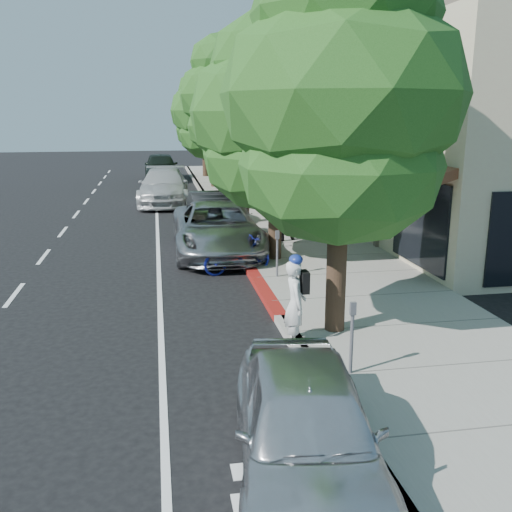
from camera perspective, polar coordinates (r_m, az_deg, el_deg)
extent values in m
plane|color=black|center=(13.50, 1.58, -5.09)|extent=(120.00, 120.00, 0.00)
cube|color=gray|center=(21.51, 3.36, 2.35)|extent=(4.60, 56.00, 0.15)
cube|color=#9E998E|center=(21.11, -2.74, 2.13)|extent=(0.30, 56.00, 0.15)
cube|color=maroon|center=(14.41, 0.79, -3.52)|extent=(0.32, 4.00, 0.15)
cube|color=beige|center=(32.85, 12.09, 12.12)|extent=(10.00, 36.00, 7.00)
cylinder|color=black|center=(11.47, 8.03, -1.63)|extent=(0.40, 0.40, 2.70)
ellipsoid|color=#1C4C16|center=(11.09, 8.41, 9.00)|extent=(3.95, 3.95, 3.16)
ellipsoid|color=#1C4C16|center=(11.06, 8.66, 15.79)|extent=(4.65, 4.65, 3.72)
ellipsoid|color=#1C4C16|center=(11.19, 8.94, 22.91)|extent=(3.49, 3.49, 2.79)
cylinder|color=black|center=(17.15, 1.90, 3.43)|extent=(0.40, 0.40, 2.54)
ellipsoid|color=#1C4C16|center=(16.90, 1.96, 10.08)|extent=(4.33, 4.33, 3.47)
ellipsoid|color=#1C4C16|center=(16.86, 2.00, 14.26)|extent=(5.10, 5.10, 4.08)
ellipsoid|color=#1C4C16|center=(16.91, 2.03, 18.68)|extent=(3.82, 3.82, 3.06)
cylinder|color=black|center=(22.99, -1.16, 5.98)|extent=(0.40, 0.40, 2.40)
ellipsoid|color=#1C4C16|center=(22.80, -1.19, 10.68)|extent=(3.39, 3.39, 2.71)
ellipsoid|color=#1C4C16|center=(22.76, -1.20, 13.61)|extent=(3.99, 3.99, 3.19)
ellipsoid|color=#1C4C16|center=(22.79, -1.22, 16.71)|extent=(2.99, 2.99, 2.39)
cylinder|color=black|center=(28.86, -3.01, 8.21)|extent=(0.40, 0.40, 3.00)
ellipsoid|color=#1C4C16|center=(28.71, -3.07, 12.90)|extent=(3.86, 3.86, 3.09)
ellipsoid|color=#1C4C16|center=(28.72, -3.11, 15.81)|extent=(4.54, 4.54, 3.63)
ellipsoid|color=#1C4C16|center=(28.81, -3.15, 18.88)|extent=(3.40, 3.40, 2.72)
cylinder|color=black|center=(34.81, -4.22, 8.85)|extent=(0.40, 0.40, 2.60)
ellipsoid|color=#1C4C16|center=(34.69, -4.28, 12.21)|extent=(4.20, 4.20, 3.36)
ellipsoid|color=#1C4C16|center=(34.67, -4.32, 14.30)|extent=(4.94, 4.94, 3.95)
ellipsoid|color=#1C4C16|center=(34.70, -4.36, 16.51)|extent=(3.70, 3.70, 2.96)
cylinder|color=black|center=(40.76, -5.09, 9.60)|extent=(0.40, 0.40, 2.62)
ellipsoid|color=#1C4C16|center=(40.66, -5.15, 12.50)|extent=(4.11, 4.11, 3.29)
ellipsoid|color=#1C4C16|center=(40.65, -5.19, 14.29)|extent=(4.83, 4.83, 3.87)
ellipsoid|color=#1C4C16|center=(40.68, -5.24, 16.19)|extent=(3.62, 3.62, 2.90)
imported|color=silver|center=(11.00, 3.94, -4.84)|extent=(0.46, 0.66, 1.74)
imported|color=navy|center=(16.13, -1.92, 0.02)|extent=(2.08, 1.12, 1.04)
imported|color=#A4A3A8|center=(18.45, -3.95, 2.73)|extent=(2.79, 5.91, 1.63)
imported|color=black|center=(22.82, -4.62, 4.59)|extent=(1.64, 4.28, 1.39)
imported|color=#BABABA|center=(29.22, -9.20, 6.86)|extent=(2.75, 6.08, 1.73)
imported|color=black|center=(39.91, -9.47, 8.81)|extent=(2.32, 5.46, 1.84)
imported|color=silver|center=(7.24, 5.07, -16.67)|extent=(2.29, 4.49, 1.46)
imported|color=black|center=(19.70, 2.62, 4.39)|extent=(1.13, 0.99, 1.95)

